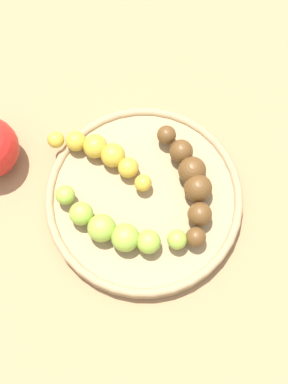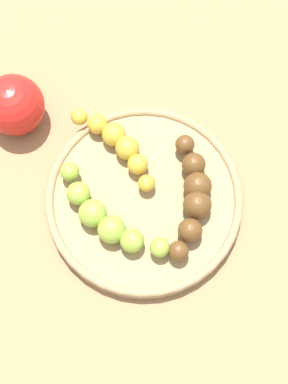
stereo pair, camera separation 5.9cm
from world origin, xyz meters
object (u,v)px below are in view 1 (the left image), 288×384
Objects in this scene: fruit_bowl at (144,199)px; banana_spotted at (102,154)px; banana_green at (115,228)px; banana_overripe at (191,182)px.

banana_spotted reaches higher than fruit_bowl.
banana_green and banana_overripe have the same top height.
banana_green reaches higher than fruit_bowl.
fruit_bowl is 1.56× the size of banana_overripe.
fruit_bowl is 1.62× the size of banana_green.
banana_green is at bearing -140.94° from banana_spotted.
banana_green is (-0.04, 0.03, 0.02)m from fruit_bowl.
fruit_bowl is at bearing -106.60° from banana_spotted.
banana_spotted is (0.09, 0.01, -0.00)m from banana_green.
banana_spotted is at bearing -147.01° from banana_green.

